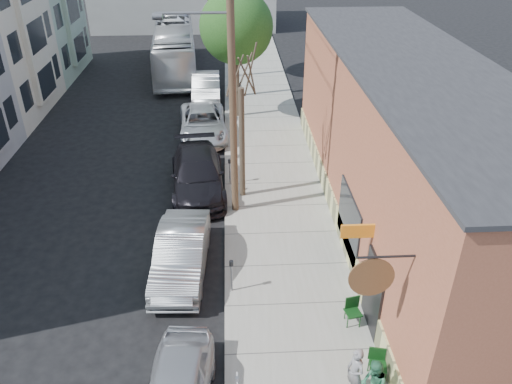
{
  "coord_description": "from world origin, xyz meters",
  "views": [
    {
      "loc": [
        2.37,
        -12.05,
        11.55
      ],
      "look_at": [
        3.28,
        4.92,
        1.5
      ],
      "focal_mm": 35.0,
      "sensor_mm": 36.0,
      "label": 1
    }
  ],
  "objects_px": {
    "tree_bare": "(242,144)",
    "car_2": "(198,174)",
    "tree_leafy_mid": "(236,27)",
    "car_3": "(203,123)",
    "car_1": "(181,253)",
    "bus": "(175,49)",
    "car_4": "(206,88)",
    "patio_chair_b": "(378,365)",
    "parking_meter_far": "(230,167)",
    "patron_grey": "(355,372)",
    "utility_pole_near": "(231,90)",
    "parking_meter_near": "(232,271)",
    "patio_chair_a": "(353,312)"
  },
  "relations": [
    {
      "from": "car_1",
      "to": "bus",
      "type": "bearing_deg",
      "value": 98.09
    },
    {
      "from": "parking_meter_near",
      "to": "bus",
      "type": "distance_m",
      "value": 25.57
    },
    {
      "from": "tree_leafy_mid",
      "to": "car_1",
      "type": "distance_m",
      "value": 15.29
    },
    {
      "from": "car_4",
      "to": "parking_meter_far",
      "type": "bearing_deg",
      "value": -84.39
    },
    {
      "from": "tree_bare",
      "to": "bus",
      "type": "relative_size",
      "value": 0.4
    },
    {
      "from": "tree_bare",
      "to": "tree_leafy_mid",
      "type": "relative_size",
      "value": 0.68
    },
    {
      "from": "patio_chair_a",
      "to": "parking_meter_far",
      "type": "bearing_deg",
      "value": 100.38
    },
    {
      "from": "parking_meter_far",
      "to": "utility_pole_near",
      "type": "bearing_deg",
      "value": -86.37
    },
    {
      "from": "parking_meter_far",
      "to": "parking_meter_near",
      "type": "bearing_deg",
      "value": -90.0
    },
    {
      "from": "patio_chair_a",
      "to": "car_1",
      "type": "height_order",
      "value": "car_1"
    },
    {
      "from": "car_3",
      "to": "car_1",
      "type": "bearing_deg",
      "value": -95.75
    },
    {
      "from": "patio_chair_a",
      "to": "patron_grey",
      "type": "relative_size",
      "value": 0.57
    },
    {
      "from": "parking_meter_near",
      "to": "car_4",
      "type": "relative_size",
      "value": 0.24
    },
    {
      "from": "parking_meter_near",
      "to": "patio_chair_b",
      "type": "distance_m",
      "value": 5.43
    },
    {
      "from": "tree_bare",
      "to": "car_4",
      "type": "relative_size",
      "value": 0.97
    },
    {
      "from": "utility_pole_near",
      "to": "tree_leafy_mid",
      "type": "height_order",
      "value": "utility_pole_near"
    },
    {
      "from": "tree_bare",
      "to": "patio_chair_b",
      "type": "xyz_separation_m",
      "value": [
        3.38,
        -10.0,
        -2.02
      ]
    },
    {
      "from": "utility_pole_near",
      "to": "patron_grey",
      "type": "distance_m",
      "value": 10.75
    },
    {
      "from": "car_2",
      "to": "bus",
      "type": "bearing_deg",
      "value": 93.0
    },
    {
      "from": "tree_bare",
      "to": "car_2",
      "type": "relative_size",
      "value": 0.86
    },
    {
      "from": "patio_chair_b",
      "to": "car_4",
      "type": "bearing_deg",
      "value": 115.28
    },
    {
      "from": "parking_meter_near",
      "to": "parking_meter_far",
      "type": "height_order",
      "value": "same"
    },
    {
      "from": "car_1",
      "to": "car_2",
      "type": "relative_size",
      "value": 0.85
    },
    {
      "from": "parking_meter_near",
      "to": "patio_chair_a",
      "type": "xyz_separation_m",
      "value": [
        3.7,
        -1.7,
        -0.39
      ]
    },
    {
      "from": "car_2",
      "to": "car_3",
      "type": "relative_size",
      "value": 1.04
    },
    {
      "from": "tree_leafy_mid",
      "to": "patio_chair_b",
      "type": "xyz_separation_m",
      "value": [
        3.38,
        -19.41,
        -4.77
      ]
    },
    {
      "from": "patio_chair_b",
      "to": "patron_grey",
      "type": "relative_size",
      "value": 0.57
    },
    {
      "from": "patio_chair_b",
      "to": "car_3",
      "type": "xyz_separation_m",
      "value": [
        -5.38,
        16.82,
        0.17
      ]
    },
    {
      "from": "parking_meter_near",
      "to": "patron_grey",
      "type": "distance_m",
      "value": 5.25
    },
    {
      "from": "patron_grey",
      "to": "car_3",
      "type": "relative_size",
      "value": 0.28
    },
    {
      "from": "utility_pole_near",
      "to": "car_4",
      "type": "bearing_deg",
      "value": 96.58
    },
    {
      "from": "tree_leafy_mid",
      "to": "patron_grey",
      "type": "bearing_deg",
      "value": -82.5
    },
    {
      "from": "tree_bare",
      "to": "bus",
      "type": "height_order",
      "value": "tree_bare"
    },
    {
      "from": "tree_bare",
      "to": "tree_leafy_mid",
      "type": "xyz_separation_m",
      "value": [
        -0.0,
        9.41,
        2.75
      ]
    },
    {
      "from": "tree_bare",
      "to": "patron_grey",
      "type": "relative_size",
      "value": 3.18
    },
    {
      "from": "tree_bare",
      "to": "car_1",
      "type": "height_order",
      "value": "tree_bare"
    },
    {
      "from": "parking_meter_near",
      "to": "parking_meter_far",
      "type": "relative_size",
      "value": 1.0
    },
    {
      "from": "utility_pole_near",
      "to": "patio_chair_a",
      "type": "distance_m",
      "value": 9.06
    },
    {
      "from": "car_1",
      "to": "car_2",
      "type": "xyz_separation_m",
      "value": [
        0.31,
        5.75,
        0.03
      ]
    },
    {
      "from": "parking_meter_near",
      "to": "patio_chair_b",
      "type": "xyz_separation_m",
      "value": [
        3.93,
        -3.72,
        -0.39
      ]
    },
    {
      "from": "car_4",
      "to": "patio_chair_b",
      "type": "bearing_deg",
      "value": -78.14
    },
    {
      "from": "patron_grey",
      "to": "bus",
      "type": "relative_size",
      "value": 0.13
    },
    {
      "from": "parking_meter_far",
      "to": "patron_grey",
      "type": "relative_size",
      "value": 0.8
    },
    {
      "from": "utility_pole_near",
      "to": "bus",
      "type": "distance_m",
      "value": 20.89
    },
    {
      "from": "tree_leafy_mid",
      "to": "car_1",
      "type": "bearing_deg",
      "value": -99.1
    },
    {
      "from": "car_1",
      "to": "car_3",
      "type": "relative_size",
      "value": 0.88
    },
    {
      "from": "car_4",
      "to": "tree_bare",
      "type": "bearing_deg",
      "value": -82.52
    },
    {
      "from": "tree_leafy_mid",
      "to": "bus",
      "type": "xyz_separation_m",
      "value": [
        -4.54,
        9.56,
        -3.64
      ]
    },
    {
      "from": "bus",
      "to": "car_3",
      "type": "bearing_deg",
      "value": -82.79
    },
    {
      "from": "tree_bare",
      "to": "tree_leafy_mid",
      "type": "distance_m",
      "value": 9.8
    }
  ]
}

